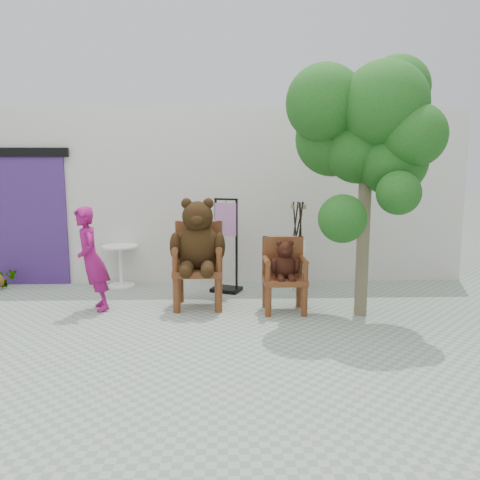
{
  "coord_description": "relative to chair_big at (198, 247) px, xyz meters",
  "views": [
    {
      "loc": [
        0.29,
        -5.45,
        1.98
      ],
      "look_at": [
        0.52,
        1.28,
        0.95
      ],
      "focal_mm": 35.0,
      "sensor_mm": 36.0,
      "label": 1
    }
  ],
  "objects": [
    {
      "name": "chair_big",
      "position": [
        0.0,
        0.0,
        0.0
      ],
      "size": [
        0.78,
        0.82,
        1.57
      ],
      "color": "#502611",
      "rests_on": "ground"
    },
    {
      "name": "ground_plane",
      "position": [
        0.09,
        -1.12,
        -0.88
      ],
      "size": [
        60.0,
        60.0,
        0.0
      ],
      "primitive_type": "plane",
      "color": "gray",
      "rests_on": "ground"
    },
    {
      "name": "person",
      "position": [
        -1.47,
        -0.13,
        -0.15
      ],
      "size": [
        0.54,
        0.63,
        1.46
      ],
      "primitive_type": "imported",
      "rotation": [
        0.0,
        0.0,
        -1.15
      ],
      "color": "#8F115E",
      "rests_on": "ground"
    },
    {
      "name": "tree",
      "position": [
        2.2,
        -0.46,
        1.61
      ],
      "size": [
        1.96,
        1.81,
        3.47
      ],
      "rotation": [
        0.0,
        0.0,
        0.42
      ],
      "color": "brown",
      "rests_on": "ground"
    },
    {
      "name": "chair_small",
      "position": [
        1.21,
        -0.23,
        -0.27
      ],
      "size": [
        0.59,
        0.54,
        1.03
      ],
      "color": "#502611",
      "rests_on": "ground"
    },
    {
      "name": "doorway",
      "position": [
        -2.91,
        1.46,
        0.29
      ],
      "size": [
        1.4,
        0.11,
        2.33
      ],
      "color": "#402268",
      "rests_on": "ground"
    },
    {
      "name": "cafe_table",
      "position": [
        -1.38,
        1.23,
        -0.44
      ],
      "size": [
        0.6,
        0.6,
        0.7
      ],
      "rotation": [
        0.0,
        0.0,
        -0.34
      ],
      "color": "white",
      "rests_on": "ground"
    },
    {
      "name": "back_wall",
      "position": [
        0.09,
        1.98,
        0.62
      ],
      "size": [
        9.0,
        1.0,
        3.0
      ],
      "primitive_type": "cube",
      "color": "silver",
      "rests_on": "ground"
    },
    {
      "name": "display_stand",
      "position": [
        0.4,
        0.85,
        -0.29
      ],
      "size": [
        0.55,
        0.5,
        1.51
      ],
      "rotation": [
        0.0,
        0.0,
        -0.4
      ],
      "color": "black",
      "rests_on": "ground"
    },
    {
      "name": "stool_bucket",
      "position": [
        1.57,
        0.93,
        -0.24
      ],
      "size": [
        0.32,
        0.32,
        1.45
      ],
      "rotation": [
        0.0,
        0.0,
        -0.26
      ],
      "color": "white",
      "rests_on": "ground"
    },
    {
      "name": "potted_plant",
      "position": [
        -3.31,
        1.09,
        -0.69
      ],
      "size": [
        0.44,
        0.42,
        0.39
      ],
      "primitive_type": "imported",
      "rotation": [
        0.0,
        0.0,
        -0.42
      ],
      "color": "#103B10",
      "rests_on": "ground"
    }
  ]
}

